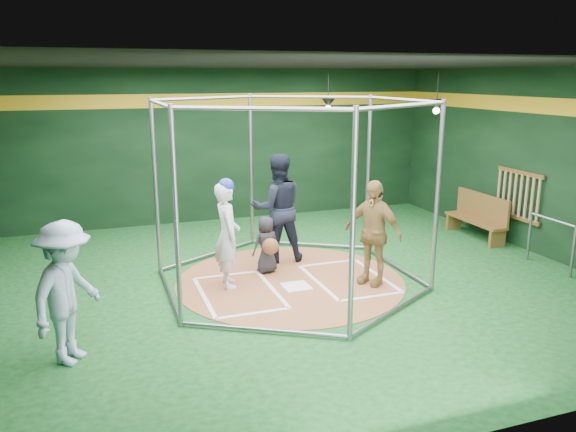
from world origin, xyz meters
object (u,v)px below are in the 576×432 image
object	(u,v)px
batter_figure	(227,233)
umpire	(277,208)
dugout_bench	(478,215)
visitor_leopard	(373,232)

from	to	relation	value
batter_figure	umpire	world-z (taller)	umpire
batter_figure	dugout_bench	distance (m)	5.75
visitor_leopard	umpire	bearing A→B (deg)	-179.54
dugout_bench	batter_figure	bearing A→B (deg)	-169.69
visitor_leopard	umpire	size ratio (longest dim) A/B	0.87
visitor_leopard	dugout_bench	size ratio (longest dim) A/B	1.06
visitor_leopard	batter_figure	bearing A→B (deg)	-139.47
umpire	dugout_bench	xyz separation A→B (m)	(4.48, 0.06, -0.52)
visitor_leopard	umpire	xyz separation A→B (m)	(-1.08, 1.63, 0.13)
umpire	dugout_bench	distance (m)	4.51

